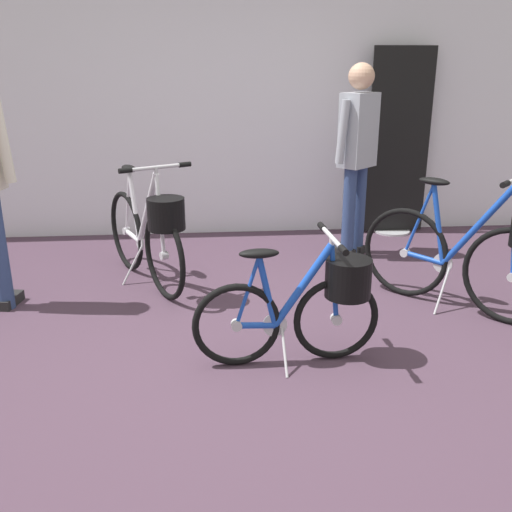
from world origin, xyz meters
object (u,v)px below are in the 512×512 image
at_px(display_bike_left, 149,231).
at_px(visitor_browsing, 357,150).
at_px(display_bike_right, 475,251).
at_px(floor_banner_stand, 398,152).
at_px(folding_bike_foreground, 310,301).

distance_m(display_bike_left, visitor_browsing, 1.89).
relative_size(display_bike_right, visitor_browsing, 0.63).
height_order(display_bike_right, visitor_browsing, visitor_browsing).
bearing_deg(floor_banner_stand, folding_bike_foreground, -117.27).
height_order(folding_bike_foreground, display_bike_right, display_bike_right).
distance_m(folding_bike_foreground, display_bike_left, 1.58).
height_order(floor_banner_stand, display_bike_left, floor_banner_stand).
relative_size(floor_banner_stand, display_bike_right, 1.72).
bearing_deg(visitor_browsing, floor_banner_stand, 48.83).
distance_m(folding_bike_foreground, visitor_browsing, 2.08).
bearing_deg(display_bike_right, display_bike_left, 163.07).
relative_size(folding_bike_foreground, visitor_browsing, 0.65).
distance_m(floor_banner_stand, display_bike_left, 2.67).
xyz_separation_m(display_bike_left, display_bike_right, (2.21, -0.67, 0.00)).
distance_m(folding_bike_foreground, display_bike_right, 1.34).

